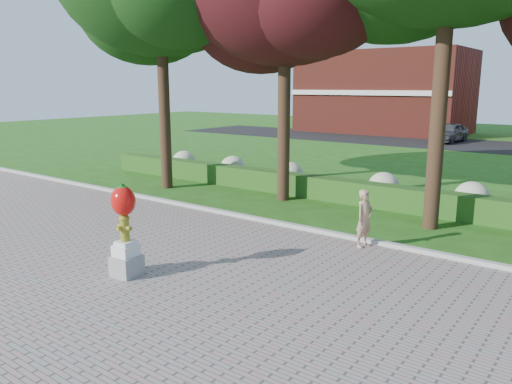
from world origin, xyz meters
The scene contains 10 objects.
ground centered at (0.00, 0.00, 0.00)m, with size 100.00×100.00×0.00m, color #285014.
walkway centered at (0.00, -4.00, 0.02)m, with size 40.00×14.00×0.04m, color gray.
curb centered at (0.00, 3.00, 0.07)m, with size 40.00×0.18×0.15m, color #ADADA5.
lawn_hedge centered at (0.00, 7.00, 0.40)m, with size 24.00×0.70×0.80m, color #1F4313.
hydrangea_row centered at (0.57, 8.00, 0.55)m, with size 20.10×1.10×0.99m.
street centered at (0.00, 28.00, 0.01)m, with size 50.00×8.00×0.02m, color black.
building_left centered at (-10.00, 34.00, 3.50)m, with size 14.00×8.00×7.00m, color maroon.
hydrant_sculpture centered at (-0.53, -2.28, 1.11)m, with size 0.59×0.58×2.03m.
woman centered at (2.73, 2.60, 0.78)m, with size 0.54×0.36×1.49m, color tan.
parked_car centered at (-2.71, 28.84, 0.74)m, with size 1.70×4.22×1.44m, color #414348.
Camera 1 is at (7.82, -8.79, 4.07)m, focal length 35.00 mm.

